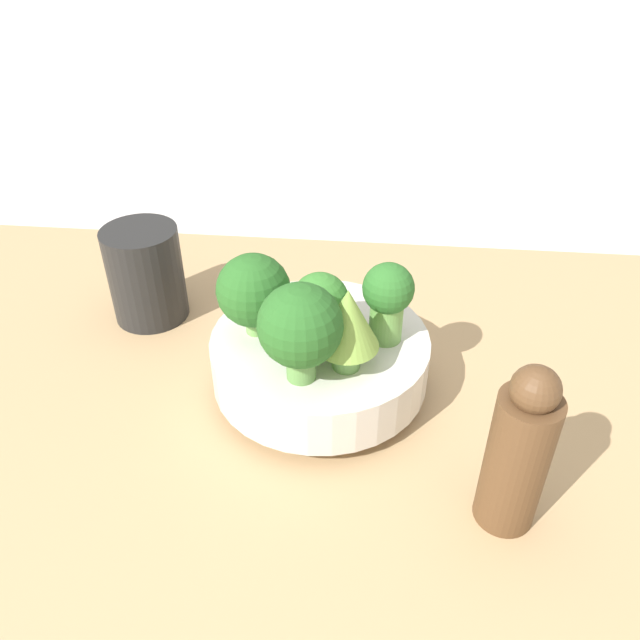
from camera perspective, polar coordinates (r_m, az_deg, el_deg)
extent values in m
plane|color=silver|center=(0.62, -3.18, -10.77)|extent=(6.00, 6.00, 0.00)
cube|color=tan|center=(0.60, -3.25, -9.35)|extent=(1.06, 0.65, 0.04)
cylinder|color=silver|center=(0.60, 0.00, -5.68)|extent=(0.09, 0.09, 0.01)
cylinder|color=silver|center=(0.58, 0.00, -3.45)|extent=(0.20, 0.20, 0.05)
cylinder|color=#6BA34C|center=(0.56, 0.00, -0.75)|extent=(0.03, 0.03, 0.02)
sphere|color=#387A2D|center=(0.54, 0.00, 1.72)|extent=(0.05, 0.05, 0.05)
cylinder|color=#609347|center=(0.53, 2.42, -3.28)|extent=(0.02, 0.02, 0.02)
cone|color=#84AD47|center=(0.50, 2.53, 0.16)|extent=(0.05, 0.05, 0.05)
cylinder|color=#609347|center=(0.52, -1.74, -3.97)|extent=(0.02, 0.02, 0.03)
sphere|color=#286023|center=(0.49, -1.82, -0.49)|extent=(0.07, 0.07, 0.07)
cylinder|color=#6BA34C|center=(0.56, 6.05, -0.11)|extent=(0.03, 0.03, 0.04)
sphere|color=#2D6B28|center=(0.54, 6.27, 2.89)|extent=(0.05, 0.05, 0.05)
cylinder|color=#7AB256|center=(0.57, -5.89, -0.15)|extent=(0.02, 0.02, 0.02)
sphere|color=#286023|center=(0.55, -6.10, 2.72)|extent=(0.07, 0.07, 0.07)
cylinder|color=black|center=(0.70, -15.63, 4.08)|extent=(0.08, 0.08, 0.10)
cylinder|color=brown|center=(0.48, 17.48, -12.25)|extent=(0.05, 0.05, 0.12)
sphere|color=brown|center=(0.43, 19.10, -6.01)|extent=(0.03, 0.03, 0.03)
cube|color=#B2B2B7|center=(0.74, -2.70, 2.82)|extent=(0.17, 0.02, 0.01)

